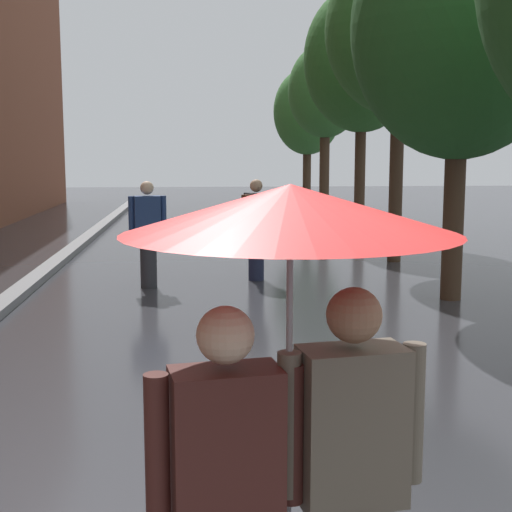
{
  "coord_description": "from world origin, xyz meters",
  "views": [
    {
      "loc": [
        -0.51,
        -2.99,
        2.17
      ],
      "look_at": [
        -0.07,
        2.58,
        1.35
      ],
      "focal_mm": 51.31,
      "sensor_mm": 36.0,
      "label": 1
    }
  ],
  "objects_px": {
    "street_tree_2": "(400,30)",
    "couple_under_umbrella": "(290,355)",
    "street_tree_5": "(307,112)",
    "street_tree_1": "(461,27)",
    "pedestrian_walking_far": "(256,227)",
    "street_tree_3": "(362,60)",
    "pedestrian_walking_midground": "(148,234)",
    "street_tree_4": "(325,92)"
  },
  "relations": [
    {
      "from": "street_tree_2",
      "to": "couple_under_umbrella",
      "type": "relative_size",
      "value": 2.94
    },
    {
      "from": "street_tree_5",
      "to": "street_tree_3",
      "type": "bearing_deg",
      "value": -89.71
    },
    {
      "from": "street_tree_2",
      "to": "street_tree_3",
      "type": "xyz_separation_m",
      "value": [
        0.11,
        3.65,
        -0.11
      ]
    },
    {
      "from": "street_tree_3",
      "to": "street_tree_5",
      "type": "xyz_separation_m",
      "value": [
        -0.04,
        8.4,
        -0.8
      ]
    },
    {
      "from": "street_tree_1",
      "to": "street_tree_2",
      "type": "height_order",
      "value": "street_tree_2"
    },
    {
      "from": "street_tree_5",
      "to": "couple_under_umbrella",
      "type": "xyz_separation_m",
      "value": [
        -3.53,
        -23.35,
        -2.04
      ]
    },
    {
      "from": "street_tree_3",
      "to": "street_tree_4",
      "type": "xyz_separation_m",
      "value": [
        -0.09,
        4.49,
        -0.41
      ]
    },
    {
      "from": "street_tree_3",
      "to": "street_tree_5",
      "type": "bearing_deg",
      "value": 90.29
    },
    {
      "from": "street_tree_2",
      "to": "couple_under_umbrella",
      "type": "height_order",
      "value": "street_tree_2"
    },
    {
      "from": "street_tree_5",
      "to": "pedestrian_walking_far",
      "type": "xyz_separation_m",
      "value": [
        -2.92,
        -13.91,
        -2.57
      ]
    },
    {
      "from": "street_tree_5",
      "to": "pedestrian_walking_midground",
      "type": "distance_m",
      "value": 15.42
    },
    {
      "from": "street_tree_3",
      "to": "street_tree_1",
      "type": "bearing_deg",
      "value": -91.96
    },
    {
      "from": "street_tree_3",
      "to": "street_tree_5",
      "type": "height_order",
      "value": "street_tree_3"
    },
    {
      "from": "street_tree_3",
      "to": "pedestrian_walking_midground",
      "type": "height_order",
      "value": "street_tree_3"
    },
    {
      "from": "couple_under_umbrella",
      "to": "pedestrian_walking_midground",
      "type": "distance_m",
      "value": 8.97
    },
    {
      "from": "pedestrian_walking_midground",
      "to": "pedestrian_walking_far",
      "type": "relative_size",
      "value": 1.0
    },
    {
      "from": "street_tree_3",
      "to": "couple_under_umbrella",
      "type": "height_order",
      "value": "street_tree_3"
    },
    {
      "from": "pedestrian_walking_midground",
      "to": "street_tree_1",
      "type": "bearing_deg",
      "value": -15.68
    },
    {
      "from": "street_tree_3",
      "to": "street_tree_4",
      "type": "bearing_deg",
      "value": 91.18
    },
    {
      "from": "street_tree_1",
      "to": "pedestrian_walking_far",
      "type": "height_order",
      "value": "street_tree_1"
    },
    {
      "from": "street_tree_3",
      "to": "pedestrian_walking_far",
      "type": "height_order",
      "value": "street_tree_3"
    },
    {
      "from": "pedestrian_walking_midground",
      "to": "street_tree_2",
      "type": "bearing_deg",
      "value": 27.66
    },
    {
      "from": "pedestrian_walking_midground",
      "to": "couple_under_umbrella",
      "type": "bearing_deg",
      "value": -82.78
    },
    {
      "from": "street_tree_2",
      "to": "pedestrian_walking_far",
      "type": "distance_m",
      "value": 4.87
    },
    {
      "from": "street_tree_1",
      "to": "street_tree_3",
      "type": "distance_m",
      "value": 7.33
    },
    {
      "from": "street_tree_2",
      "to": "couple_under_umbrella",
      "type": "xyz_separation_m",
      "value": [
        -3.47,
        -11.29,
        -2.96
      ]
    },
    {
      "from": "street_tree_3",
      "to": "pedestrian_walking_far",
      "type": "relative_size",
      "value": 3.57
    },
    {
      "from": "street_tree_1",
      "to": "street_tree_4",
      "type": "distance_m",
      "value": 11.8
    },
    {
      "from": "street_tree_3",
      "to": "pedestrian_walking_midground",
      "type": "xyz_separation_m",
      "value": [
        -4.7,
        -6.06,
        -3.41
      ]
    },
    {
      "from": "street_tree_4",
      "to": "pedestrian_walking_midground",
      "type": "distance_m",
      "value": 11.89
    },
    {
      "from": "street_tree_4",
      "to": "couple_under_umbrella",
      "type": "bearing_deg",
      "value": -100.16
    },
    {
      "from": "street_tree_2",
      "to": "street_tree_5",
      "type": "relative_size",
      "value": 1.2
    },
    {
      "from": "street_tree_2",
      "to": "street_tree_3",
      "type": "relative_size",
      "value": 1.0
    },
    {
      "from": "street_tree_1",
      "to": "couple_under_umbrella",
      "type": "height_order",
      "value": "street_tree_1"
    },
    {
      "from": "couple_under_umbrella",
      "to": "pedestrian_walking_midground",
      "type": "height_order",
      "value": "couple_under_umbrella"
    },
    {
      "from": "street_tree_1",
      "to": "street_tree_5",
      "type": "xyz_separation_m",
      "value": [
        0.21,
        15.71,
        -0.38
      ]
    },
    {
      "from": "street_tree_3",
      "to": "pedestrian_walking_midground",
      "type": "bearing_deg",
      "value": -127.79
    },
    {
      "from": "street_tree_2",
      "to": "pedestrian_walking_far",
      "type": "bearing_deg",
      "value": -146.99
    },
    {
      "from": "street_tree_4",
      "to": "couple_under_umbrella",
      "type": "xyz_separation_m",
      "value": [
        -3.48,
        -19.43,
        -2.44
      ]
    },
    {
      "from": "street_tree_1",
      "to": "pedestrian_walking_midground",
      "type": "height_order",
      "value": "street_tree_1"
    },
    {
      "from": "couple_under_umbrella",
      "to": "pedestrian_walking_far",
      "type": "relative_size",
      "value": 1.22
    },
    {
      "from": "street_tree_5",
      "to": "pedestrian_walking_far",
      "type": "bearing_deg",
      "value": -101.86
    }
  ]
}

